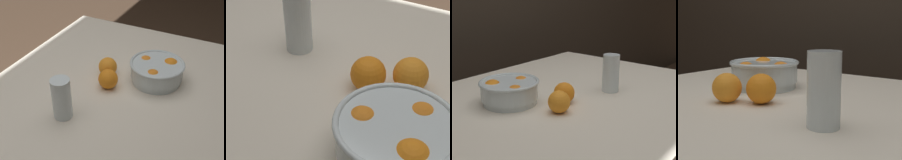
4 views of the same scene
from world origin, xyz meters
The scene contains 5 objects.
dining_table centered at (0.00, 0.00, 0.65)m, with size 1.34×1.05×0.72m.
fruit_bowl centered at (-0.21, 0.11, 0.77)m, with size 0.23×0.23×0.10m.
juice_glass centered at (0.15, -0.11, 0.79)m, with size 0.07×0.07×0.16m.
orange_loose_near_bowl centered at (-0.08, -0.05, 0.76)m, with size 0.08×0.08×0.08m, color orange.
orange_loose_front centered at (-0.16, -0.09, 0.76)m, with size 0.08×0.08×0.08m, color orange.
Camera 1 is at (0.85, 0.44, 1.48)m, focal length 50.00 mm.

